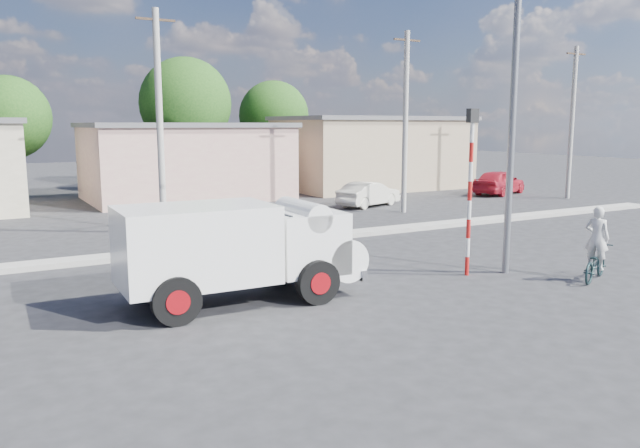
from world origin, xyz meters
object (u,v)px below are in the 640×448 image
traffic_pole (470,178)px  streetlight (510,85)px  truck (242,248)px  car_cream (369,194)px  car_red (499,182)px  bicycle (595,263)px  cyclist (596,249)px

traffic_pole → streetlight: bearing=-17.7°
truck → car_cream: 17.06m
car_cream → streetlight: bearing=141.4°
streetlight → car_red: bearing=45.0°
bicycle → streetlight: (-1.52, 1.73, 4.51)m
car_cream → truck: bearing=117.2°
traffic_pole → cyclist: bearing=-39.5°
car_red → bicycle: bearing=120.8°
truck → cyclist: bearing=-15.5°
truck → traffic_pole: traffic_pole is taller
truck → traffic_pole: (6.13, -0.60, 1.35)m
truck → streetlight: size_ratio=0.61×
truck → streetlight: streetlight is taller
traffic_pole → truck: bearing=174.4°
bicycle → streetlight: 5.07m
truck → car_red: 24.92m
bicycle → car_red: 20.17m
cyclist → car_red: 20.17m
car_cream → car_red: 9.48m
bicycle → cyclist: cyclist is taller
car_red → traffic_pole: size_ratio=0.95×
bicycle → truck: bearing=49.7°
car_red → streetlight: size_ratio=0.46×
cyclist → car_cream: bearing=-35.0°
car_red → streetlight: (-14.08, -14.06, 4.26)m
bicycle → traffic_pole: traffic_pole is taller
truck → streetlight: bearing=-5.8°
car_cream → streetlight: streetlight is taller
car_cream → streetlight: (-4.63, -13.29, 4.36)m
cyclist → traffic_pole: size_ratio=0.37×
car_red → traffic_pole: 20.45m
truck → bicycle: truck is taller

